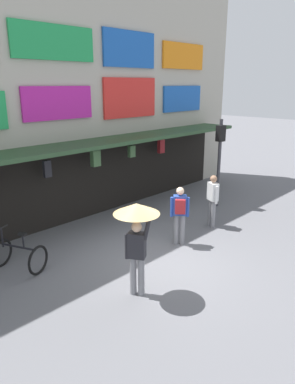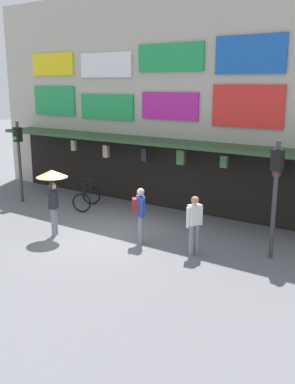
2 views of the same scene
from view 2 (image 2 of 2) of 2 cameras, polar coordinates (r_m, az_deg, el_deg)
The scene contains 8 objects.
ground_plane at distance 13.62m, azimuth -6.18°, elevation -5.89°, with size 80.00×80.00×0.00m, color slate.
shopfront at distance 16.54m, azimuth 4.05°, elevation 11.71°, with size 18.00×2.60×8.00m.
traffic_light_near at distance 17.80m, azimuth -16.53°, elevation 5.44°, with size 0.28×0.33×3.20m.
traffic_light_far at distance 11.85m, azimuth 16.48°, elevation 1.36°, with size 0.31×0.34×3.20m.
bicycle_parked at distance 16.67m, azimuth -7.96°, elevation -0.79°, with size 1.11×1.35×1.05m.
pedestrian_in_red at distance 11.96m, azimuth 6.16°, elevation -3.95°, with size 0.35×0.49×1.68m.
pedestrian_in_purple at distance 12.76m, azimuth -1.01°, elevation -2.54°, with size 0.47×0.47×1.68m.
pedestrian_with_umbrella at distance 13.58m, azimuth -12.35°, elevation 1.03°, with size 0.96×0.96×2.08m.
Camera 2 is at (8.45, -9.63, 4.62)m, focal length 40.74 mm.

